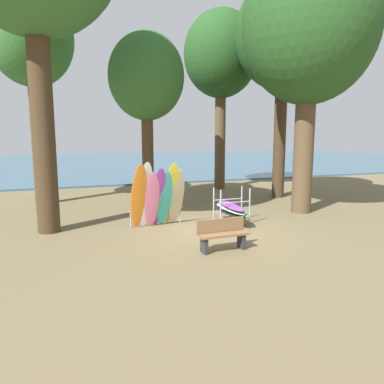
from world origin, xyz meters
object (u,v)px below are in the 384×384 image
object	(u,v)px
tree_deep_back	(283,35)
leaning_board_pile	(158,197)
tree_far_right_back	(31,41)
tree_far_left_back	(221,56)
tree_mid_behind	(146,78)
park_bench	(222,234)
tree_foreground_right	(309,28)
board_storage_rack	(231,209)

from	to	relation	value
tree_deep_back	leaning_board_pile	world-z (taller)	tree_deep_back
tree_far_right_back	leaning_board_pile	world-z (taller)	tree_far_right_back
tree_far_left_back	tree_far_right_back	bearing A→B (deg)	-170.01
tree_mid_behind	leaning_board_pile	bearing A→B (deg)	-99.37
tree_far_right_back	tree_far_left_back	bearing A→B (deg)	9.99
tree_far_left_back	park_bench	world-z (taller)	tree_far_left_back
tree_foreground_right	tree_far_right_back	xyz separation A→B (m)	(-9.90, 5.38, -0.05)
tree_deep_back	tree_far_right_back	bearing A→B (deg)	169.80
tree_far_right_back	tree_foreground_right	bearing A→B (deg)	-28.53
tree_foreground_right	tree_far_right_back	distance (m)	11.26
leaning_board_pile	tree_deep_back	bearing A→B (deg)	28.46
tree_far_right_back	leaning_board_pile	distance (m)	9.17
tree_foreground_right	park_bench	bearing A→B (deg)	-145.64
tree_foreground_right	board_storage_rack	bearing A→B (deg)	-167.76
tree_mid_behind	leaning_board_pile	world-z (taller)	tree_mid_behind
leaning_board_pile	board_storage_rack	xyz separation A→B (m)	(2.56, -0.30, -0.51)
tree_far_left_back	tree_foreground_right	bearing A→B (deg)	-86.34
tree_mid_behind	leaning_board_pile	size ratio (longest dim) A/B	3.37
tree_far_right_back	tree_deep_back	size ratio (longest dim) A/B	0.88
tree_deep_back	board_storage_rack	size ratio (longest dim) A/B	4.84
tree_far_right_back	park_bench	size ratio (longest dim) A/B	6.43
tree_far_left_back	tree_mid_behind	bearing A→B (deg)	-151.86
tree_mid_behind	tree_far_right_back	size ratio (longest dim) A/B	0.83
leaning_board_pile	park_bench	bearing A→B (deg)	-71.14
tree_mid_behind	park_bench	size ratio (longest dim) A/B	5.35
tree_far_left_back	tree_far_right_back	xyz separation A→B (m)	(-9.45, -1.66, -0.32)
tree_far_right_back	board_storage_rack	xyz separation A→B (m)	(6.44, -6.13, -6.43)
tree_far_left_back	leaning_board_pile	size ratio (longest dim) A/B	4.33
tree_foreground_right	tree_far_right_back	size ratio (longest dim) A/B	1.10
park_bench	board_storage_rack	bearing A→B (deg)	59.99
tree_deep_back	park_bench	distance (m)	11.63
tree_far_left_back	tree_deep_back	bearing A→B (deg)	-67.03
board_storage_rack	tree_far_left_back	bearing A→B (deg)	68.88
tree_mid_behind	tree_foreground_right	bearing A→B (deg)	-40.90
leaning_board_pile	board_storage_rack	bearing A→B (deg)	-6.68
tree_far_left_back	leaning_board_pile	world-z (taller)	tree_far_left_back
tree_mid_behind	board_storage_rack	distance (m)	7.47
tree_foreground_right	tree_deep_back	bearing A→B (deg)	72.20
leaning_board_pile	tree_far_right_back	bearing A→B (deg)	123.65
tree_far_left_back	board_storage_rack	world-z (taller)	tree_far_left_back
tree_foreground_right	tree_far_right_back	world-z (taller)	tree_foreground_right
tree_far_right_back	tree_mid_behind	bearing A→B (deg)	-10.56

